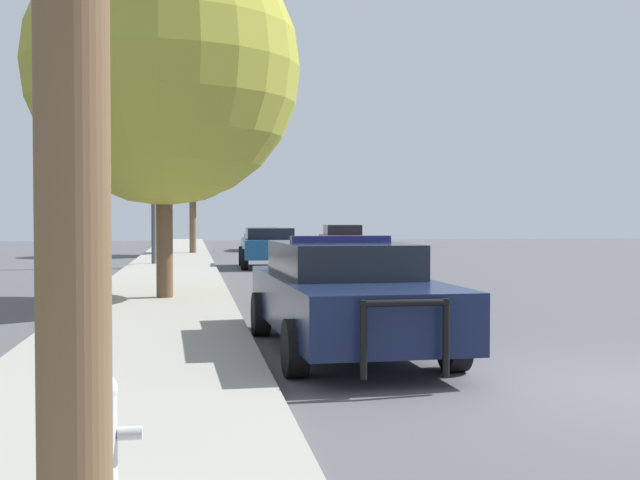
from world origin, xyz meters
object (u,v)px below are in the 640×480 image
at_px(police_car, 344,293).
at_px(traffic_light, 197,152).
at_px(car_background_distant, 262,238).
at_px(fire_hydrant, 100,429).
at_px(car_background_midblock, 269,246).
at_px(tree_sidewalk_near, 164,69).
at_px(car_background_oncoming, 343,240).
at_px(tree_sidewalk_far, 193,155).

relative_size(police_car, traffic_light, 0.95).
bearing_deg(car_background_distant, traffic_light, -101.84).
relative_size(police_car, fire_hydrant, 7.41).
height_order(police_car, fire_hydrant, police_car).
bearing_deg(car_background_midblock, tree_sidewalk_near, -103.94).
relative_size(car_background_distant, car_background_oncoming, 1.05).
bearing_deg(car_background_midblock, fire_hydrant, -96.11).
xyz_separation_m(fire_hydrant, tree_sidewalk_near, (-0.01, 11.76, 4.24)).
bearing_deg(tree_sidewalk_near, tree_sidewalk_far, 88.35).
bearing_deg(police_car, car_background_distant, -94.93).
height_order(car_background_oncoming, tree_sidewalk_far, tree_sidewalk_far).
bearing_deg(car_background_oncoming, police_car, 83.48).
xyz_separation_m(car_background_oncoming, tree_sidewalk_near, (-7.09, -17.96, 3.99)).
xyz_separation_m(fire_hydrant, car_background_oncoming, (7.09, 29.72, 0.26)).
distance_m(tree_sidewalk_far, tree_sidewalk_near, 21.14).
xyz_separation_m(car_background_midblock, tree_sidewalk_far, (-2.62, 9.68, 3.91)).
xyz_separation_m(car_background_midblock, car_background_oncoming, (3.87, 6.50, 0.01)).
xyz_separation_m(tree_sidewalk_far, tree_sidewalk_near, (-0.61, -21.13, 0.09)).
xyz_separation_m(police_car, fire_hydrant, (-2.51, -5.52, -0.24)).
height_order(fire_hydrant, tree_sidewalk_far, tree_sidewalk_far).
distance_m(traffic_light, car_background_midblock, 4.24).
bearing_deg(tree_sidewalk_near, traffic_light, 86.60).
bearing_deg(tree_sidewalk_far, fire_hydrant, -91.05).
bearing_deg(car_background_midblock, tree_sidewalk_far, 106.92).
xyz_separation_m(police_car, car_background_distant, (1.76, 32.58, -0.07)).
bearing_deg(tree_sidewalk_near, car_background_oncoming, 68.45).
height_order(car_background_distant, car_background_oncoming, car_background_oncoming).
relative_size(traffic_light, car_background_distant, 1.25).
bearing_deg(traffic_light, tree_sidewalk_far, 90.80).
height_order(traffic_light, tree_sidewalk_far, tree_sidewalk_far).
bearing_deg(tree_sidewalk_far, tree_sidewalk_near, -91.65).
relative_size(car_background_distant, tree_sidewalk_near, 0.60).
bearing_deg(tree_sidewalk_far, car_background_midblock, -74.86).
relative_size(fire_hydrant, tree_sidewalk_near, 0.10).
relative_size(police_car, car_background_distant, 1.19).
bearing_deg(police_car, tree_sidewalk_far, -87.85).
height_order(car_background_distant, tree_sidewalk_near, tree_sidewalk_near).
bearing_deg(traffic_light, car_background_oncoming, 41.61).
bearing_deg(fire_hydrant, police_car, 65.57).
distance_m(fire_hydrant, car_background_distant, 38.34).
bearing_deg(car_background_distant, car_background_midblock, -91.69).
height_order(police_car, traffic_light, traffic_light).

